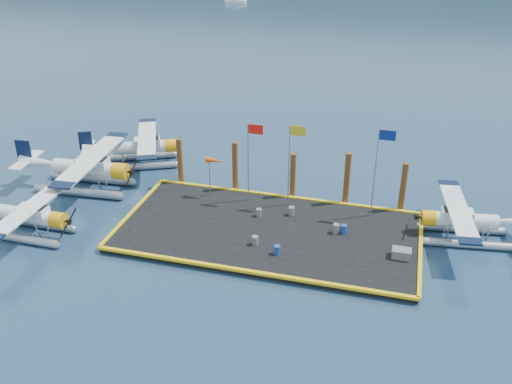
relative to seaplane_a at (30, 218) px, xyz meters
The scene contains 23 objects.
ground 16.08m from the seaplane_a, 15.34° to the left, with size 4000.00×4000.00×0.00m, color navy.
dock 16.07m from the seaplane_a, 15.34° to the left, with size 20.00×10.00×0.40m, color black.
dock_bumpers 16.05m from the seaplane_a, 15.34° to the left, with size 20.25×10.25×0.18m, color yellow, non-canonical shape.
seaplane_a is the anchor object (origin of this frame).
seaplane_b 7.17m from the seaplane_a, 87.36° to the left, with size 9.54×10.52×3.73m.
seaplane_c 12.82m from the seaplane_a, 79.35° to the left, with size 8.55×8.97×3.29m.
seaplane_d 28.81m from the seaplane_a, 14.19° to the left, with size 7.89×8.69×3.07m.
drum_0 15.52m from the seaplane_a, 22.37° to the left, with size 0.40×0.40×0.57m, color slate.
drum_1 15.25m from the seaplane_a, ahead, with size 0.43×0.43×0.60m, color slate.
drum_2 20.57m from the seaplane_a, 14.34° to the left, with size 0.45×0.45×0.64m, color slate.
drum_3 16.78m from the seaplane_a, ahead, with size 0.42×0.42×0.60m, color navy.
drum_4 21.07m from the seaplane_a, 14.30° to the left, with size 0.42×0.42×0.60m, color navy.
drum_5 17.84m from the seaplane_a, 22.04° to the left, with size 0.43×0.43×0.61m, color slate.
crate 24.51m from the seaplane_a, ahead, with size 1.18×0.79×0.59m, color slate.
flagpole_red 15.72m from the seaplane_a, 31.42° to the left, with size 1.14×0.08×6.00m.
flagpole_yellow 18.32m from the seaplane_a, 26.46° to the left, with size 1.14×0.08×6.20m.
flagpole_blue 23.80m from the seaplane_a, 19.95° to the left, with size 1.14×0.08×6.50m.
windsock 13.30m from the seaplane_a, 37.63° to the left, with size 1.40×0.44×3.12m.
piling_0 11.90m from the seaplane_a, 54.19° to the left, with size 0.44×0.44×4.00m, color #4E2C16.
piling_1 14.99m from the seaplane_a, 40.08° to the left, with size 0.44×0.44×4.20m, color #4E2C16.
piling_2 18.65m from the seaplane_a, 31.14° to the left, with size 0.44×0.44×3.80m, color #4E2C16.
piling_3 22.18m from the seaplane_a, 25.78° to the left, with size 0.44×0.44×4.30m, color #4E2C16.
piling_4 25.83m from the seaplane_a, 21.92° to the left, with size 0.44×0.44×4.00m, color #4E2C16.
Camera 1 is at (7.91, -32.14, 20.50)m, focal length 40.00 mm.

